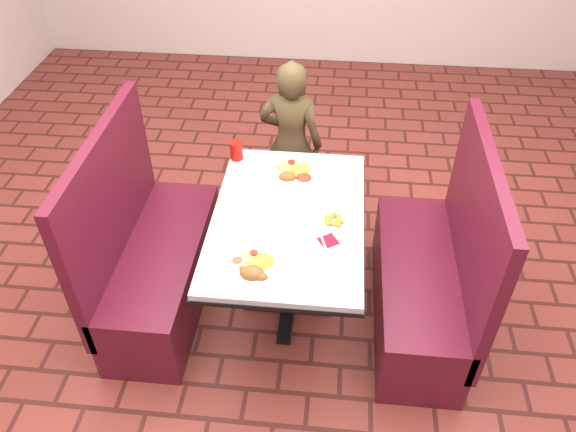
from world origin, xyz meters
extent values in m
plane|color=brown|center=(0.00, 0.00, 0.00)|extent=(7.00, 7.00, 0.00)
cube|color=silver|center=(0.00, 0.00, 0.73)|extent=(0.80, 1.20, 0.03)
cube|color=black|center=(0.00, 0.00, 0.70)|extent=(0.81, 1.21, 0.02)
cylinder|color=black|center=(0.00, 0.00, 0.36)|extent=(0.10, 0.10, 0.69)
cube|color=black|center=(0.00, 0.00, 0.01)|extent=(0.55, 0.08, 0.03)
cube|color=black|center=(0.00, 0.00, 0.01)|extent=(0.08, 0.55, 0.03)
cube|color=#5A1425|center=(-0.75, 0.00, 0.23)|extent=(0.45, 1.20, 0.45)
cube|color=#5A1425|center=(-0.97, 0.00, 0.70)|extent=(0.06, 1.20, 0.95)
cube|color=#5A1425|center=(0.75, 0.00, 0.23)|extent=(0.45, 1.20, 0.45)
cube|color=#5A1425|center=(0.97, 0.00, 0.70)|extent=(0.06, 1.20, 0.95)
imported|color=brown|center=(-0.07, 0.93, 0.59)|extent=(0.47, 0.35, 1.19)
cylinder|color=white|center=(-0.11, -0.40, 0.76)|extent=(0.27, 0.27, 0.02)
ellipsoid|color=yellow|center=(-0.08, -0.36, 0.79)|extent=(0.11, 0.11, 0.05)
ellipsoid|color=#8BD053|center=(-0.16, -0.35, 0.78)|extent=(0.11, 0.09, 0.03)
cylinder|color=red|center=(-0.13, -0.33, 0.79)|extent=(0.04, 0.04, 0.01)
ellipsoid|color=#935725|center=(-0.12, -0.45, 0.80)|extent=(0.12, 0.09, 0.07)
ellipsoid|color=#935725|center=(-0.08, -0.47, 0.79)|extent=(0.07, 0.05, 0.04)
cylinder|color=white|center=(-0.20, -0.41, 0.79)|extent=(0.06, 0.06, 0.04)
cylinder|color=brown|center=(-0.20, -0.41, 0.80)|extent=(0.05, 0.05, 0.00)
cylinder|color=white|center=(0.00, 0.36, 0.76)|extent=(0.30, 0.30, 0.02)
ellipsoid|color=yellow|center=(0.03, 0.40, 0.80)|extent=(0.12, 0.12, 0.05)
ellipsoid|color=#8BD053|center=(-0.06, 0.42, 0.79)|extent=(0.12, 0.10, 0.04)
cylinder|color=red|center=(-0.02, 0.44, 0.79)|extent=(0.04, 0.04, 0.01)
ellipsoid|color=brown|center=(0.06, 0.32, 0.78)|extent=(0.09, 0.09, 0.03)
ellipsoid|color=#935725|center=(-0.04, 0.31, 0.80)|extent=(0.10, 0.08, 0.06)
cylinder|color=white|center=(0.25, -0.03, 0.76)|extent=(0.17, 0.17, 0.01)
cube|color=maroon|center=(0.22, -0.17, 0.75)|extent=(0.12, 0.12, 0.00)
cube|color=silver|center=(0.21, -0.22, 0.76)|extent=(0.05, 0.13, 0.00)
cylinder|color=#B1130B|center=(-0.36, 0.50, 0.81)|extent=(0.08, 0.08, 0.11)
cube|color=white|center=(0.27, -0.50, 0.76)|extent=(0.20, 0.16, 0.01)
cube|color=silver|center=(-0.09, -0.36, 0.76)|extent=(0.03, 0.16, 0.00)
cube|color=silver|center=(-0.10, -0.37, 0.76)|extent=(0.01, 0.14, 0.00)
camera|label=1|loc=(0.23, -2.24, 2.69)|focal=35.00mm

